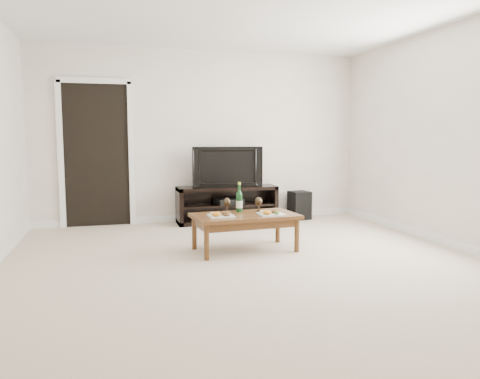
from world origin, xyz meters
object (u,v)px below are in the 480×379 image
at_px(media_console, 227,204).
at_px(television, 227,167).
at_px(subwoofer, 299,205).
at_px(coffee_table, 245,232).

xyz_separation_m(media_console, television, (0.00, 0.00, 0.58)).
bearing_deg(television, media_console, -173.17).
xyz_separation_m(media_console, subwoofer, (1.18, -0.01, -0.06)).
distance_m(television, coffee_table, 1.90).
bearing_deg(media_console, coffee_table, -96.98).
bearing_deg(coffee_table, television, 83.02).
height_order(television, coffee_table, television).
distance_m(media_console, subwoofer, 1.18).
bearing_deg(television, subwoofer, 6.45).
relative_size(subwoofer, coffee_table, 0.37).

